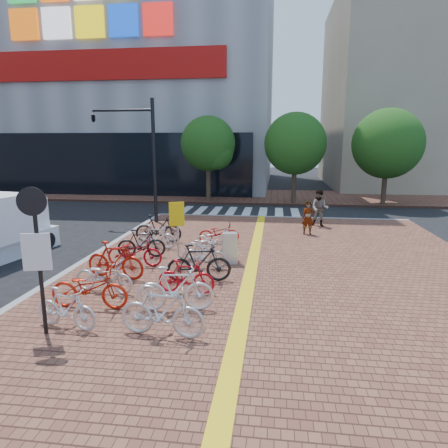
# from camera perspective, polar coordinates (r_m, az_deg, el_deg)

# --- Properties ---
(ground) EXTENTS (120.00, 120.00, 0.00)m
(ground) POSITION_cam_1_polar(r_m,az_deg,el_deg) (11.64, -6.86, -10.16)
(ground) COLOR black
(ground) RESTS_ON ground
(sidewalk) EXTENTS (14.00, 34.00, 0.15)m
(sidewalk) POSITION_cam_1_polar(r_m,az_deg,el_deg) (6.91, 8.97, -26.24)
(sidewalk) COLOR brown
(sidewalk) RESTS_ON ground
(tactile_strip) EXTENTS (0.40, 34.00, 0.01)m
(tactile_strip) POSITION_cam_1_polar(r_m,az_deg,el_deg) (6.90, -0.23, -25.33)
(tactile_strip) COLOR yellow
(tactile_strip) RESTS_ON sidewalk
(kerb_north) EXTENTS (14.00, 0.25, 0.15)m
(kerb_north) POSITION_cam_1_polar(r_m,az_deg,el_deg) (22.86, 7.91, 0.86)
(kerb_north) COLOR gray
(kerb_north) RESTS_ON ground
(far_sidewalk) EXTENTS (70.00, 8.00, 0.15)m
(far_sidewalk) POSITION_cam_1_polar(r_m,az_deg,el_deg) (31.86, 2.38, 4.00)
(far_sidewalk) COLOR brown
(far_sidewalk) RESTS_ON ground
(department_store) EXTENTS (36.00, 24.27, 28.00)m
(department_store) POSITION_cam_1_polar(r_m,az_deg,el_deg) (47.36, -17.53, 22.91)
(department_store) COLOR gray
(department_store) RESTS_ON ground
(building_beige) EXTENTS (20.00, 18.00, 18.00)m
(building_beige) POSITION_cam_1_polar(r_m,az_deg,el_deg) (45.37, 28.20, 16.25)
(building_beige) COLOR gray
(building_beige) RESTS_ON ground
(crosswalk) EXTENTS (7.50, 4.00, 0.01)m
(crosswalk) POSITION_cam_1_polar(r_m,az_deg,el_deg) (24.94, 2.12, 1.70)
(crosswalk) COLOR silver
(crosswalk) RESTS_ON ground
(street_trees) EXTENTS (16.20, 4.60, 6.35)m
(street_trees) POSITION_cam_1_polar(r_m,az_deg,el_deg) (28.01, 12.32, 10.95)
(street_trees) COLOR #38281E
(street_trees) RESTS_ON far_sidewalk
(bike_0) EXTENTS (1.65, 0.75, 0.96)m
(bike_0) POSITION_cam_1_polar(r_m,az_deg,el_deg) (9.85, -21.65, -11.14)
(bike_0) COLOR silver
(bike_0) RESTS_ON sidewalk
(bike_1) EXTENTS (2.02, 0.75, 1.05)m
(bike_1) POSITION_cam_1_polar(r_m,az_deg,el_deg) (10.77, -18.69, -8.68)
(bike_1) COLOR red
(bike_1) RESTS_ON sidewalk
(bike_2) EXTENTS (1.88, 0.91, 0.95)m
(bike_2) POSITION_cam_1_polar(r_m,az_deg,el_deg) (11.75, -16.80, -7.13)
(bike_2) COLOR silver
(bike_2) RESTS_ON sidewalk
(bike_3) EXTENTS (2.00, 0.86, 1.17)m
(bike_3) POSITION_cam_1_polar(r_m,az_deg,el_deg) (12.79, -15.29, -5.00)
(bike_3) COLOR #AB1A0C
(bike_3) RESTS_ON sidewalk
(bike_4) EXTENTS (1.91, 0.70, 1.00)m
(bike_4) POSITION_cam_1_polar(r_m,az_deg,el_deg) (13.92, -12.65, -3.88)
(bike_4) COLOR #A10B15
(bike_4) RESTS_ON sidewalk
(bike_5) EXTENTS (1.81, 0.82, 1.05)m
(bike_5) POSITION_cam_1_polar(r_m,az_deg,el_deg) (14.88, -11.74, -2.73)
(bike_5) COLOR black
(bike_5) RESTS_ON sidewalk
(bike_6) EXTENTS (1.60, 0.46, 0.96)m
(bike_6) POSITION_cam_1_polar(r_m,az_deg,el_deg) (16.02, -9.69, -1.79)
(bike_6) COLOR silver
(bike_6) RESTS_ON sidewalk
(bike_7) EXTENTS (1.99, 0.70, 1.17)m
(bike_7) POSITION_cam_1_polar(r_m,az_deg,el_deg) (16.96, -9.37, -0.66)
(bike_7) COLOR black
(bike_7) RESTS_ON sidewalk
(bike_8) EXTENTS (1.97, 0.70, 1.16)m
(bike_8) POSITION_cam_1_polar(r_m,az_deg,el_deg) (8.88, -8.83, -12.24)
(bike_8) COLOR silver
(bike_8) RESTS_ON sidewalk
(bike_9) EXTENTS (1.99, 0.82, 1.16)m
(bike_9) POSITION_cam_1_polar(r_m,az_deg,el_deg) (10.10, -6.98, -9.16)
(bike_9) COLOR silver
(bike_9) RESTS_ON sidewalk
(bike_10) EXTENTS (1.62, 0.48, 0.97)m
(bike_10) POSITION_cam_1_polar(r_m,az_deg,el_deg) (11.23, -5.42, -7.50)
(bike_10) COLOR red
(bike_10) RESTS_ON sidewalk
(bike_11) EXTENTS (2.01, 0.90, 1.17)m
(bike_11) POSITION_cam_1_polar(r_m,az_deg,el_deg) (12.07, -3.60, -5.59)
(bike_11) COLOR black
(bike_11) RESTS_ON sidewalk
(bike_12) EXTENTS (1.61, 0.63, 0.94)m
(bike_12) POSITION_cam_1_polar(r_m,az_deg,el_deg) (13.40, -2.89, -4.33)
(bike_12) COLOR silver
(bike_12) RESTS_ON sidewalk
(bike_13) EXTENTS (1.98, 0.86, 1.01)m
(bike_13) POSITION_cam_1_polar(r_m,az_deg,el_deg) (14.23, -1.79, -3.23)
(bike_13) COLOR silver
(bike_13) RESTS_ON sidewalk
(bike_14) EXTENTS (1.74, 0.89, 0.87)m
(bike_14) POSITION_cam_1_polar(r_m,az_deg,el_deg) (15.53, -1.24, -2.22)
(bike_14) COLOR white
(bike_14) RESTS_ON sidewalk
(bike_15) EXTENTS (1.75, 0.87, 0.88)m
(bike_15) POSITION_cam_1_polar(r_m,az_deg,el_deg) (16.63, -0.71, -1.27)
(bike_15) COLOR #A80C0C
(bike_15) RESTS_ON sidewalk
(pedestrian_a) EXTENTS (0.58, 0.40, 1.53)m
(pedestrian_a) POSITION_cam_1_polar(r_m,az_deg,el_deg) (18.55, 11.91, 0.85)
(pedestrian_a) COLOR gray
(pedestrian_a) RESTS_ON sidewalk
(pedestrian_b) EXTENTS (1.05, 0.92, 1.82)m
(pedestrian_b) POSITION_cam_1_polar(r_m,az_deg,el_deg) (20.45, 13.51, 2.18)
(pedestrian_b) COLOR #4E5363
(pedestrian_b) RESTS_ON sidewalk
(utility_box) EXTENTS (0.56, 0.45, 1.08)m
(utility_box) POSITION_cam_1_polar(r_m,az_deg,el_deg) (13.88, 0.86, -3.45)
(utility_box) COLOR silver
(utility_box) RESTS_ON sidewalk
(yellow_sign) EXTENTS (0.54, 0.22, 2.04)m
(yellow_sign) POSITION_cam_1_polar(r_m,az_deg,el_deg) (14.57, -6.68, 0.70)
(yellow_sign) COLOR #B7B7BC
(yellow_sign) RESTS_ON sidewalk
(notice_sign) EXTENTS (0.60, 0.21, 3.26)m
(notice_sign) POSITION_cam_1_polar(r_m,az_deg,el_deg) (9.28, -25.22, -2.57)
(notice_sign) COLOR black
(notice_sign) RESTS_ON sidewalk
(traffic_light_pole) EXTENTS (3.39, 1.31, 6.32)m
(traffic_light_pole) POSITION_cam_1_polar(r_m,az_deg,el_deg) (21.57, -13.83, 11.85)
(traffic_light_pole) COLOR black
(traffic_light_pole) RESTS_ON sidewalk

